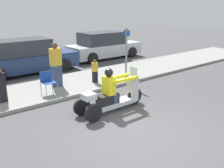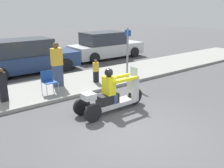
# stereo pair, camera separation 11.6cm
# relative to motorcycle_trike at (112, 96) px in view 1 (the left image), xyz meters

# --- Properties ---
(ground_plane) EXTENTS (60.00, 60.00, 0.00)m
(ground_plane) POSITION_rel_motorcycle_trike_xyz_m (-0.42, -1.47, -0.50)
(ground_plane) COLOR #4C4C4F
(sidewalk_strip) EXTENTS (28.00, 2.80, 0.12)m
(sidewalk_strip) POSITION_rel_motorcycle_trike_xyz_m (-0.42, 3.13, -0.44)
(sidewalk_strip) COLOR gray
(sidewalk_strip) RESTS_ON ground
(motorcycle_trike) EXTENTS (2.44, 0.70, 1.40)m
(motorcycle_trike) POSITION_rel_motorcycle_trike_xyz_m (0.00, 0.00, 0.00)
(motorcycle_trike) COLOR black
(motorcycle_trike) RESTS_ON ground
(spectator_by_tree) EXTENTS (0.29, 0.19, 1.14)m
(spectator_by_tree) POSITION_rel_motorcycle_trike_xyz_m (-2.54, 2.61, 0.17)
(spectator_by_tree) COLOR black
(spectator_by_tree) RESTS_ON sidewalk_strip
(spectator_end_of_line) EXTENTS (0.25, 0.18, 0.97)m
(spectator_end_of_line) POSITION_rel_motorcycle_trike_xyz_m (1.12, 2.56, 0.09)
(spectator_end_of_line) COLOR black
(spectator_end_of_line) RESTS_ON sidewalk_strip
(spectator_near_curb) EXTENTS (0.42, 0.26, 1.73)m
(spectator_near_curb) POSITION_rel_motorcycle_trike_xyz_m (-0.35, 3.06, 0.46)
(spectator_near_curb) COLOR #38476B
(spectator_near_curb) RESTS_ON sidewalk_strip
(folding_chair_curbside) EXTENTS (0.47, 0.47, 0.82)m
(folding_chair_curbside) POSITION_rel_motorcycle_trike_xyz_m (-1.02, 2.44, 0.13)
(folding_chair_curbside) COLOR #A5A8AD
(folding_chair_curbside) RESTS_ON sidewalk_strip
(parked_car_lot_far) EXTENTS (4.73, 2.03, 1.64)m
(parked_car_lot_far) POSITION_rel_motorcycle_trike_xyz_m (4.78, 6.88, 0.27)
(parked_car_lot_far) COLOR silver
(parked_car_lot_far) RESTS_ON ground
(parked_car_lot_left) EXTENTS (4.87, 1.99, 1.66)m
(parked_car_lot_left) POSITION_rel_motorcycle_trike_xyz_m (-0.44, 6.28, 0.28)
(parked_car_lot_left) COLOR navy
(parked_car_lot_left) RESTS_ON ground
(street_sign) EXTENTS (0.08, 0.36, 2.20)m
(street_sign) POSITION_rel_motorcycle_trike_xyz_m (2.33, 1.98, 0.82)
(street_sign) COLOR gray
(street_sign) RESTS_ON sidewalk_strip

